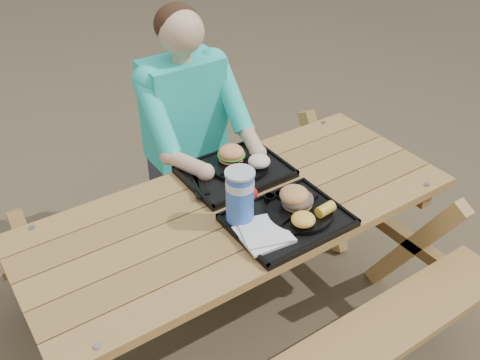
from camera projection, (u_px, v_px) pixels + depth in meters
ground at (240, 326)px, 2.62m from camera, size 60.00×60.00×0.00m
picnic_table at (240, 271)px, 2.41m from camera, size 1.80×1.49×0.75m
tray_near at (288, 221)px, 2.10m from camera, size 0.45×0.35×0.02m
tray_far at (235, 173)px, 2.37m from camera, size 0.45×0.35×0.02m
plate_near at (300, 213)px, 2.11m from camera, size 0.26×0.26×0.02m
plate_far at (239, 166)px, 2.38m from camera, size 0.26×0.26×0.02m
napkin_stack at (264, 234)px, 2.01m from camera, size 0.20×0.20×0.02m
soda_cup at (240, 198)px, 2.02m from camera, size 0.11×0.11×0.22m
condiment_bbq at (270, 198)px, 2.18m from camera, size 0.05×0.05×0.03m
condiment_mustard at (280, 196)px, 2.19m from camera, size 0.05×0.05×0.03m
sandwich at (298, 192)px, 2.10m from camera, size 0.12×0.12×0.13m
mac_cheese at (303, 219)px, 2.02m from camera, size 0.09×0.09×0.05m
corn_cob at (325, 209)px, 2.07m from camera, size 0.08×0.08×0.04m
cutlery_far at (200, 183)px, 2.29m from camera, size 0.07×0.18×0.01m
burger at (231, 149)px, 2.38m from camera, size 0.12×0.12×0.10m
baked_beans at (238, 170)px, 2.30m from camera, size 0.08×0.08×0.04m
potato_salad at (259, 161)px, 2.34m from camera, size 0.10×0.10×0.05m
diner at (188, 150)px, 2.75m from camera, size 0.48×0.84×1.28m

